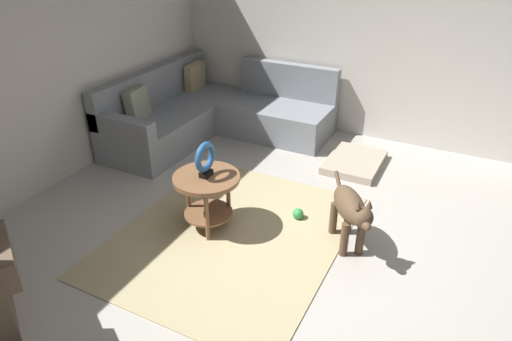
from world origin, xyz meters
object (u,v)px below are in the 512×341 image
sectional_couch (213,115)px  dog_bed_mat (354,162)px  torus_sculpture (205,159)px  dog_toy_ball (298,214)px  side_table (207,188)px  dog (351,210)px

sectional_couch → dog_bed_mat: 1.96m
torus_sculpture → dog_toy_ball: torus_sculpture is taller
dog_toy_ball → dog_bed_mat: bearing=-7.7°
torus_sculpture → dog_toy_ball: 1.08m
torus_sculpture → dog_bed_mat: bearing=-25.9°
torus_sculpture → dog_bed_mat: (1.80, -0.87, -0.67)m
side_table → torus_sculpture: torus_sculpture is taller
sectional_couch → torus_sculpture: 2.14m
dog → dog_toy_ball: bearing=-54.9°
side_table → dog: 1.27m
sectional_couch → dog_toy_ball: size_ratio=20.80×
torus_sculpture → dog: 1.32m
dog_bed_mat → torus_sculpture: bearing=154.1°
side_table → dog_toy_ball: (0.49, -0.70, -0.36)m
sectional_couch → torus_sculpture: (-1.81, -1.07, 0.42)m
dog_bed_mat → dog_toy_ball: size_ratio=7.40×
sectional_couch → dog_bed_mat: bearing=-90.2°
sectional_couch → side_table: 2.11m
dog_toy_ball → torus_sculpture: bearing=125.1°
side_table → dog_toy_ball: size_ratio=5.55×
dog → dog_bed_mat: bearing=-111.8°
side_table → dog: (0.30, -1.24, -0.04)m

